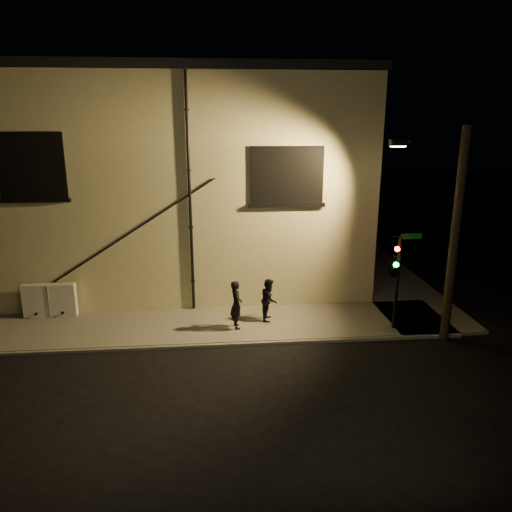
{
  "coord_description": "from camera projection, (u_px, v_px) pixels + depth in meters",
  "views": [
    {
      "loc": [
        -1.11,
        -14.41,
        7.06
      ],
      "look_at": [
        0.4,
        1.8,
        2.41
      ],
      "focal_mm": 35.0,
      "sensor_mm": 36.0,
      "label": 1
    }
  ],
  "objects": [
    {
      "name": "ground",
      "position": [
        249.0,
        345.0,
        15.83
      ],
      "size": [
        90.0,
        90.0,
        0.0
      ],
      "primitive_type": "plane",
      "color": "black"
    },
    {
      "name": "pedestrian_a",
      "position": [
        236.0,
        305.0,
        16.6
      ],
      "size": [
        0.49,
        0.66,
        1.65
      ],
      "primitive_type": "imported",
      "rotation": [
        0.0,
        0.0,
        1.74
      ],
      "color": "black",
      "rests_on": "sidewalk"
    },
    {
      "name": "streetlamp_pole",
      "position": [
        451.0,
        230.0,
        15.32
      ],
      "size": [
        2.02,
        1.38,
        6.75
      ],
      "color": "black",
      "rests_on": "ground"
    },
    {
      "name": "building",
      "position": [
        168.0,
        174.0,
        22.97
      ],
      "size": [
        16.2,
        12.23,
        8.8
      ],
      "color": "beige",
      "rests_on": "ground"
    },
    {
      "name": "pedestrian_b",
      "position": [
        269.0,
        300.0,
        17.28
      ],
      "size": [
        0.72,
        0.83,
        1.48
      ],
      "primitive_type": "imported",
      "rotation": [
        0.0,
        0.0,
        1.33
      ],
      "color": "black",
      "rests_on": "sidewalk"
    },
    {
      "name": "traffic_signal",
      "position": [
        394.0,
        267.0,
        16.11
      ],
      "size": [
        1.17,
        1.89,
        3.25
      ],
      "color": "black",
      "rests_on": "sidewalk"
    },
    {
      "name": "sidewalk",
      "position": [
        270.0,
        294.0,
        20.13
      ],
      "size": [
        21.0,
        16.0,
        0.12
      ],
      "color": "slate",
      "rests_on": "ground"
    },
    {
      "name": "utility_cabinet",
      "position": [
        50.0,
        300.0,
        17.61
      ],
      "size": [
        1.82,
        0.31,
        1.2
      ],
      "primitive_type": "cube",
      "color": "silver",
      "rests_on": "sidewalk"
    }
  ]
}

